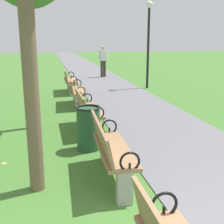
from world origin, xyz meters
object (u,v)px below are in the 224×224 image
park_bench_3 (87,110)px  trash_bin (88,128)px  pedestrian_walking (103,60)px  park_bench_2 (111,149)px  lamp_post (149,31)px  park_bench_4 (75,90)px  park_bench_5 (69,80)px

park_bench_3 → trash_bin: bearing=-96.9°
pedestrian_walking → trash_bin: pedestrian_walking is taller
park_bench_2 → lamp_post: (3.28, 7.81, 1.82)m
park_bench_3 → park_bench_4: bearing=90.0°
park_bench_5 → lamp_post: (3.28, 0.36, 1.82)m
park_bench_2 → trash_bin: (-0.15, 1.31, -0.06)m
trash_bin → park_bench_2: bearing=-83.6°
park_bench_2 → trash_bin: size_ratio=1.93×
park_bench_2 → pedestrian_walking: bearing=79.6°
trash_bin → pedestrian_walking: bearing=77.5°
park_bench_5 → trash_bin: 6.15m
park_bench_4 → lamp_post: lamp_post is taller
park_bench_4 → park_bench_5: size_ratio=1.01×
park_bench_5 → lamp_post: lamp_post is taller
park_bench_5 → lamp_post: 3.77m
pedestrian_walking → lamp_post: bearing=-72.9°
park_bench_2 → lamp_post: lamp_post is taller
park_bench_3 → park_bench_4: (0.00, 2.61, 0.00)m
park_bench_2 → park_bench_5: bearing=90.0°
park_bench_3 → pedestrian_walking: 9.31m
park_bench_2 → trash_bin: park_bench_2 is taller
park_bench_3 → park_bench_5: (0.00, 4.94, 0.00)m
park_bench_2 → park_bench_3: same height
park_bench_4 → pedestrian_walking: size_ratio=1.00×
park_bench_2 → park_bench_3: (-0.00, 2.52, 0.00)m
lamp_post → trash_bin: bearing=-117.8°
park_bench_2 → park_bench_4: 5.13m
park_bench_5 → lamp_post: size_ratio=0.46×
pedestrian_walking → park_bench_3: bearing=-103.2°
trash_bin → park_bench_4: bearing=87.8°
trash_bin → park_bench_3: bearing=83.1°
park_bench_3 → lamp_post: size_ratio=0.46×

